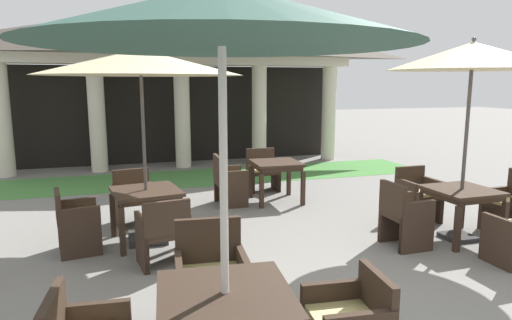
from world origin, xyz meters
The scene contains 18 objects.
background_pavilion centered at (0.00, 8.30, 3.11)m, with size 9.53×2.46×4.11m.
lawn_strip centered at (0.00, 6.75, 0.00)m, with size 11.33×1.96×0.01m, color #47843D.
patio_table_near_foreground centered at (2.95, 1.52, 0.62)m, with size 0.86×0.86×0.73m.
patio_umbrella_near_foreground centered at (2.95, 1.52, 2.52)m, with size 2.20×2.20×2.78m.
patio_chair_near_foreground_east centered at (3.89, 1.54, 0.41)m, with size 0.57×0.61×0.91m.
patio_chair_near_foreground_west centered at (2.02, 1.51, 0.42)m, with size 0.51×0.55×0.89m.
patio_chair_near_foreground_north centered at (2.93, 2.46, 0.41)m, with size 0.56×0.56×0.85m.
patio_table_mid_left centered at (-1.26, 2.72, 0.63)m, with size 1.00×1.00×0.74m.
patio_umbrella_mid_left centered at (-1.26, 2.72, 2.42)m, with size 2.69×2.69×2.67m.
patio_chair_mid_left_west centered at (-2.17, 2.58, 0.39)m, with size 0.59×0.62×0.83m.
patio_chair_mid_left_south centered at (-1.12, 1.81, 0.40)m, with size 0.64×0.58×0.85m.
patio_chair_mid_left_north centered at (-1.40, 3.63, 0.40)m, with size 0.66×0.59×0.83m.
patio_table_mid_right centered at (1.17, 4.23, 0.64)m, with size 0.87×0.87×0.75m.
patio_chair_mid_right_west centered at (0.27, 4.26, 0.42)m, with size 0.54×0.62×0.91m.
patio_chair_mid_right_north centered at (1.19, 5.12, 0.40)m, with size 0.63×0.51×0.85m.
patio_table_far_back centered at (-0.92, -0.61, 0.65)m, with size 1.01×1.01×0.76m.
patio_umbrella_far_back centered at (-0.92, -0.61, 2.57)m, with size 2.45×2.45×2.84m.
patio_chair_far_back_north centered at (-0.84, 0.33, 0.43)m, with size 0.68×0.62×0.94m.
Camera 1 is at (-1.56, -3.45, 2.19)m, focal length 31.49 mm.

